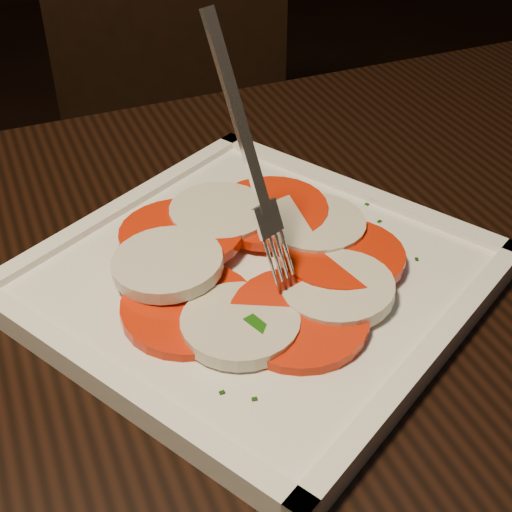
# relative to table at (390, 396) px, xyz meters

# --- Properties ---
(table) EXTENTS (1.28, 0.92, 0.75)m
(table) POSITION_rel_table_xyz_m (0.00, 0.00, 0.00)
(table) COLOR black
(table) RESTS_ON ground
(chair) EXTENTS (0.55, 0.55, 0.93)m
(chair) POSITION_rel_table_xyz_m (0.14, 0.78, -0.12)
(chair) COLOR black
(chair) RESTS_ON ground
(plate) EXTENTS (0.39, 0.39, 0.01)m
(plate) POSITION_rel_table_xyz_m (-0.09, 0.07, 0.11)
(plate) COLOR white
(plate) RESTS_ON table
(caprese_salad) EXTENTS (0.24, 0.22, 0.03)m
(caprese_salad) POSITION_rel_table_xyz_m (-0.09, 0.07, 0.12)
(caprese_salad) COLOR red
(caprese_salad) RESTS_ON plate
(fork) EXTENTS (0.05, 0.08, 0.17)m
(fork) POSITION_rel_table_xyz_m (-0.10, 0.07, 0.22)
(fork) COLOR white
(fork) RESTS_ON caprese_salad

